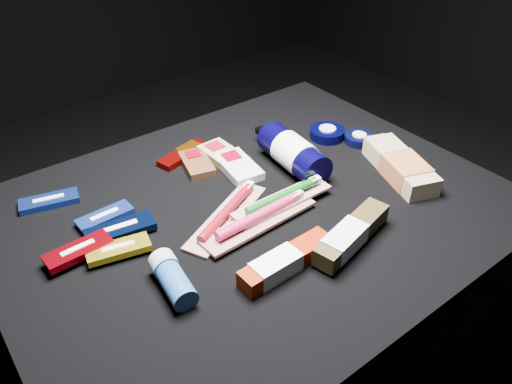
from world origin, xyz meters
TOP-DOWN VIEW (x-y plane):
  - ground at (0.00, 0.00)m, footprint 3.00×3.00m
  - cloth_table at (0.00, 0.00)m, footprint 0.98×0.78m
  - luna_bar_0 at (-0.32, 0.25)m, footprint 0.12×0.07m
  - luna_bar_1 at (-0.26, 0.13)m, footprint 0.11×0.04m
  - luna_bar_2 at (-0.25, 0.08)m, footprint 0.13×0.07m
  - luna_bar_3 at (-0.28, 0.03)m, footprint 0.12×0.07m
  - luna_bar_4 at (-0.33, 0.06)m, footprint 0.12×0.05m
  - clif_bar_0 at (-0.01, 0.19)m, footprint 0.08×0.12m
  - clif_bar_1 at (0.05, 0.13)m, footprint 0.08×0.13m
  - clif_bar_2 at (0.05, 0.18)m, footprint 0.07×0.12m
  - power_bar at (-0.01, 0.24)m, footprint 0.14×0.07m
  - lotion_bottle at (0.15, 0.06)m, footprint 0.09×0.24m
  - cream_tin_upper at (0.31, 0.11)m, footprint 0.08×0.08m
  - cream_tin_lower at (0.35, 0.04)m, footprint 0.07×0.07m
  - bodywash_bottle at (0.32, -0.11)m, footprint 0.14×0.22m
  - deodorant_stick at (-0.24, -0.10)m, footprint 0.06×0.11m
  - toothbrush_pack_0 at (-0.06, -0.00)m, footprint 0.23×0.15m
  - toothbrush_pack_1 at (-0.03, -0.06)m, footprint 0.25×0.07m
  - toothbrush_pack_2 at (0.04, -0.04)m, footprint 0.22×0.05m
  - toothpaste_carton_red at (-0.07, -0.18)m, footprint 0.19×0.05m
  - toothpaste_carton_green at (0.06, -0.20)m, footprint 0.20×0.09m

SIDE VIEW (x-z plane):
  - ground at x=0.00m, z-range 0.00..0.00m
  - cloth_table at x=0.00m, z-range 0.00..0.40m
  - luna_bar_0 at x=-0.32m, z-range 0.40..0.41m
  - power_bar at x=-0.01m, z-range 0.40..0.42m
  - clif_bar_0 at x=-0.01m, z-range 0.40..0.42m
  - luna_bar_1 at x=-0.26m, z-range 0.40..0.42m
  - toothbrush_pack_0 at x=-0.06m, z-range 0.40..0.42m
  - clif_bar_2 at x=0.05m, z-range 0.40..0.42m
  - cream_tin_lower at x=0.35m, z-range 0.40..0.42m
  - clif_bar_1 at x=0.05m, z-range 0.40..0.42m
  - cream_tin_upper at x=0.31m, z-range 0.40..0.42m
  - luna_bar_2 at x=-0.25m, z-range 0.40..0.42m
  - luna_bar_3 at x=-0.28m, z-range 0.41..0.42m
  - luna_bar_4 at x=-0.33m, z-range 0.41..0.42m
  - toothbrush_pack_1 at x=-0.03m, z-range 0.40..0.43m
  - toothpaste_carton_red at x=-0.07m, z-range 0.40..0.44m
  - bodywash_bottle at x=0.32m, z-range 0.40..0.44m
  - deodorant_stick at x=-0.24m, z-range 0.40..0.44m
  - toothbrush_pack_2 at x=0.04m, z-range 0.41..0.44m
  - toothpaste_carton_green at x=0.06m, z-range 0.41..0.44m
  - lotion_bottle at x=0.15m, z-range 0.40..0.48m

